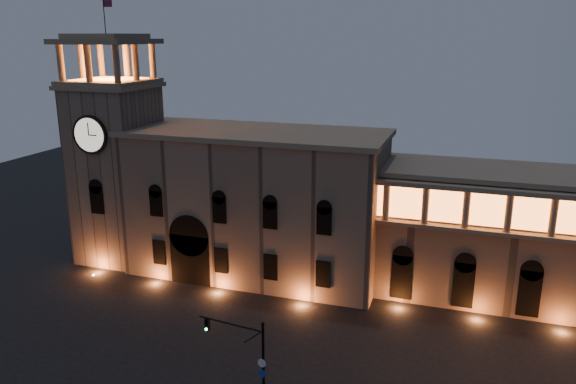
{
  "coord_description": "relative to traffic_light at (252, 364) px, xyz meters",
  "views": [
    {
      "loc": [
        21.88,
        -37.99,
        28.29
      ],
      "look_at": [
        4.01,
        16.0,
        12.3
      ],
      "focal_mm": 35.0,
      "sensor_mm": 36.0,
      "label": 1
    }
  ],
  "objects": [
    {
      "name": "traffic_light",
      "position": [
        0.0,
        0.0,
        0.0
      ],
      "size": [
        5.82,
        1.08,
        8.02
      ],
      "rotation": [
        0.0,
        0.0,
        -0.12
      ],
      "color": "black",
      "rests_on": "ground"
    },
    {
      "name": "ground",
      "position": [
        -7.54,
        3.4,
        -4.21
      ],
      "size": [
        160.0,
        160.0,
        0.0
      ],
      "primitive_type": "plane",
      "color": "black",
      "rests_on": "ground"
    },
    {
      "name": "government_building",
      "position": [
        -9.62,
        25.33,
        4.56
      ],
      "size": [
        30.8,
        12.8,
        17.6
      ],
      "color": "#79614F",
      "rests_on": "ground"
    },
    {
      "name": "colonnade_wing",
      "position": [
        24.46,
        27.32,
        3.12
      ],
      "size": [
        40.6,
        11.5,
        14.5
      ],
      "color": "#745D4A",
      "rests_on": "ground"
    },
    {
      "name": "clock_tower",
      "position": [
        -28.04,
        24.38,
        8.29
      ],
      "size": [
        9.8,
        9.8,
        32.4
      ],
      "color": "#79614F",
      "rests_on": "ground"
    }
  ]
}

